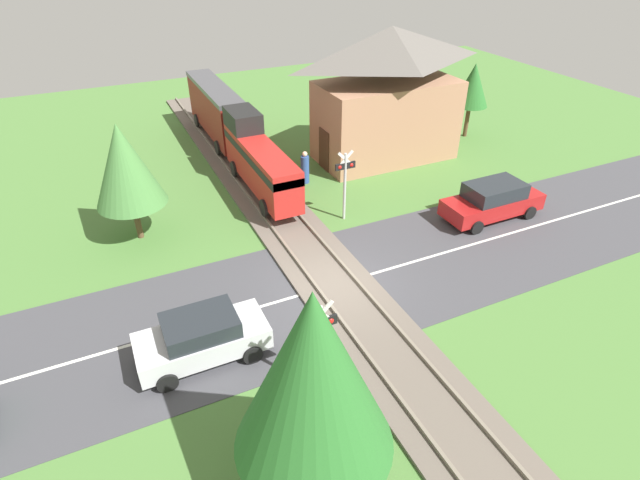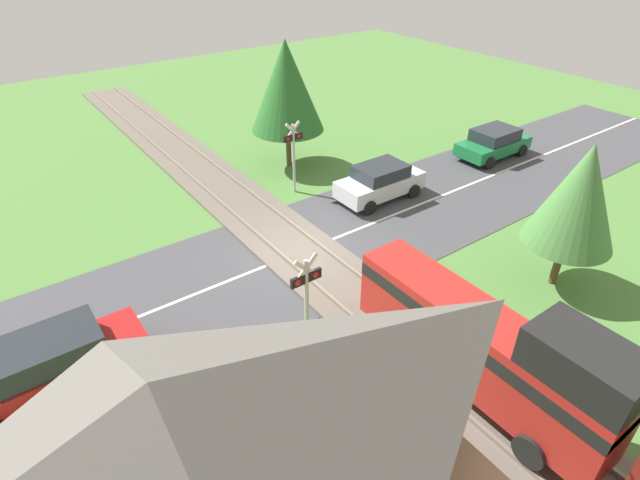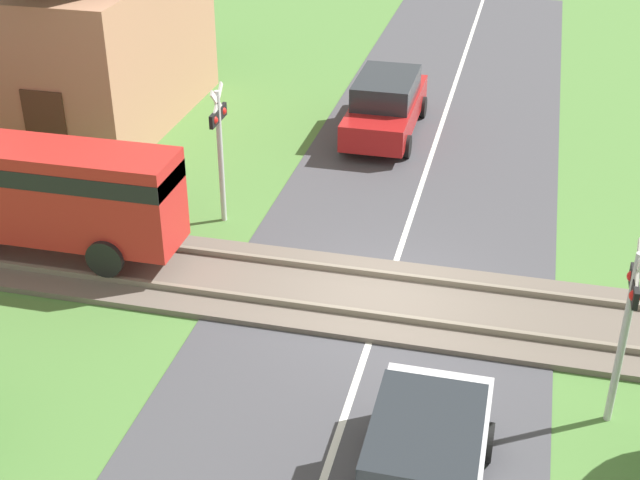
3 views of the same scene
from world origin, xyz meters
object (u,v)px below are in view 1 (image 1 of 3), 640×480
at_px(crossing_signal_west_approach, 321,337).
at_px(train, 234,130).
at_px(station_building, 387,97).
at_px(car_near_crossing, 202,337).
at_px(car_far_side, 493,200).
at_px(crossing_signal_east_approach, 345,176).
at_px(pedestrian_by_station, 305,169).

bearing_deg(crossing_signal_west_approach, train, 81.09).
xyz_separation_m(train, station_building, (7.49, -2.62, 1.44)).
distance_m(train, car_near_crossing, 14.09).
bearing_deg(car_far_side, car_near_crossing, -167.79).
height_order(crossing_signal_west_approach, crossing_signal_east_approach, same).
bearing_deg(station_building, pedestrian_by_station, -168.43).
height_order(car_near_crossing, crossing_signal_east_approach, crossing_signal_east_approach).
relative_size(train, car_far_side, 3.30).
distance_m(crossing_signal_west_approach, station_building, 16.51).
bearing_deg(crossing_signal_east_approach, pedestrian_by_station, 91.41).
bearing_deg(crossing_signal_west_approach, station_building, 52.78).
xyz_separation_m(train, car_near_crossing, (-5.03, -13.11, -1.07)).
bearing_deg(train, car_near_crossing, -110.99).
height_order(car_near_crossing, crossing_signal_west_approach, crossing_signal_west_approach).
xyz_separation_m(car_far_side, crossing_signal_west_approach, (-10.74, -5.49, 1.18)).
distance_m(crossing_signal_east_approach, station_building, 7.21).
bearing_deg(station_building, crossing_signal_west_approach, -127.22).
bearing_deg(pedestrian_by_station, car_near_crossing, -128.07).
bearing_deg(crossing_signal_east_approach, train, 107.93).
distance_m(car_near_crossing, crossing_signal_west_approach, 3.86).
height_order(train, pedestrian_by_station, train).
relative_size(car_far_side, pedestrian_by_station, 2.73).
relative_size(car_far_side, station_building, 0.58).
distance_m(train, station_building, 8.06).
distance_m(car_near_crossing, car_far_side, 13.62).
xyz_separation_m(car_near_crossing, station_building, (12.52, 10.50, 2.51)).
distance_m(car_far_side, crossing_signal_west_approach, 12.12).
bearing_deg(train, car_far_side, -51.03).
relative_size(train, crossing_signal_east_approach, 4.67).
xyz_separation_m(station_building, pedestrian_by_station, (-5.12, -1.05, -2.56)).
bearing_deg(car_far_side, train, 128.97).
height_order(car_near_crossing, station_building, station_building).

